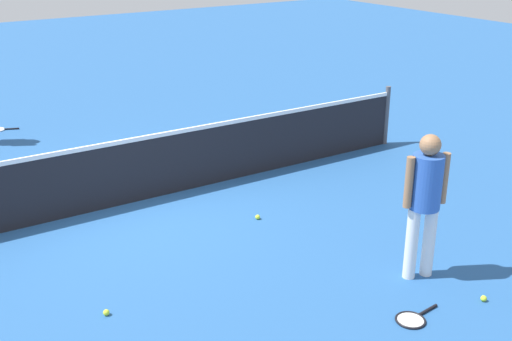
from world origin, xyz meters
name	(u,v)px	position (x,y,z in m)	size (l,w,h in m)	color
ground_plane	(128,203)	(0.00, 0.00, 0.00)	(40.00, 40.00, 0.00)	#265693
court_net	(126,171)	(0.00, 0.00, 0.50)	(10.09, 0.09, 1.07)	#4C4C51
player_near_side	(425,195)	(2.02, -3.71, 1.01)	(0.52, 0.42, 1.70)	white
tennis_racket_near_player	(412,319)	(1.32, -4.32, 0.01)	(0.60, 0.35, 0.03)	black
tennis_ball_near_player	(258,217)	(1.29, -1.46, 0.03)	(0.07, 0.07, 0.07)	#C6E033
tennis_ball_by_net	(106,312)	(-1.27, -2.55, 0.03)	(0.07, 0.07, 0.07)	#C6E033
tennis_ball_midcourt	(484,298)	(2.22, -4.47, 0.03)	(0.07, 0.07, 0.07)	#C6E033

